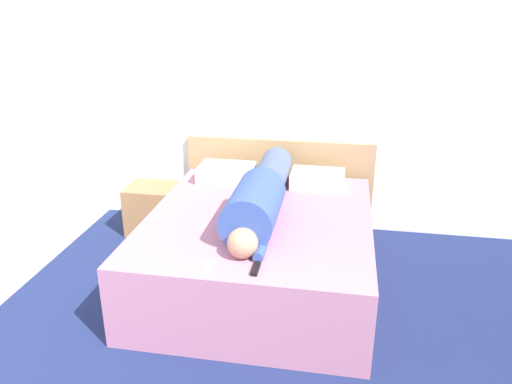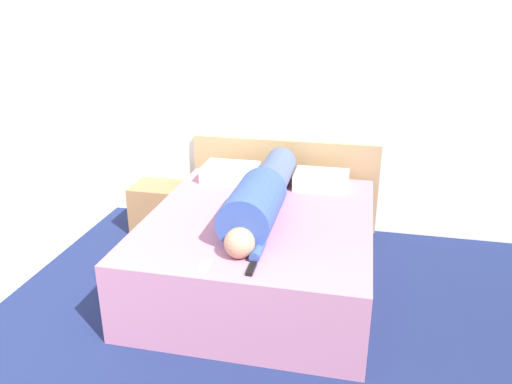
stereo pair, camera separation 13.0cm
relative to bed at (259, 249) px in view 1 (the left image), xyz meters
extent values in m
cube|color=white|center=(0.17, 1.19, 1.01)|extent=(5.24, 0.06, 2.60)
cube|color=#B2708E|center=(0.00, 0.00, 0.00)|extent=(1.69, 1.96, 0.58)
cube|color=tan|center=(0.00, 1.12, 0.15)|extent=(1.81, 0.04, 0.88)
cube|color=olive|center=(-1.18, 0.76, -0.06)|extent=(0.46, 0.40, 0.46)
sphere|color=tan|center=(0.01, -0.67, 0.39)|extent=(0.20, 0.20, 0.20)
cylinder|color=#334C99|center=(0.01, -0.26, 0.47)|extent=(0.36, 0.70, 0.36)
cylinder|color=#47567A|center=(0.01, 0.51, 0.43)|extent=(0.28, 0.83, 0.28)
cylinder|color=#334C99|center=(0.12, -0.62, 0.33)|extent=(0.07, 0.22, 0.07)
cube|color=silver|center=(-0.43, 0.73, 0.36)|extent=(0.49, 0.35, 0.14)
cube|color=silver|center=(0.40, 0.73, 0.36)|extent=(0.47, 0.35, 0.13)
cube|color=black|center=(0.12, -0.82, 0.30)|extent=(0.04, 0.15, 0.02)
cube|color=#B2B7BC|center=(-0.18, -0.83, 0.30)|extent=(0.06, 0.13, 0.01)
camera|label=1|loc=(0.59, -3.44, 1.85)|focal=35.00mm
camera|label=2|loc=(0.72, -3.42, 1.85)|focal=35.00mm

